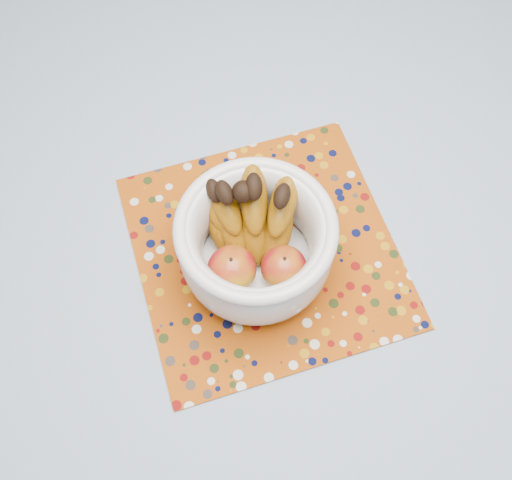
# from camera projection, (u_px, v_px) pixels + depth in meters

# --- Properties ---
(table) EXTENTS (1.20, 1.20, 0.75)m
(table) POSITION_uv_depth(u_px,v_px,m) (293.00, 223.00, 1.09)
(table) COLOR brown
(table) RESTS_ON ground
(tablecloth) EXTENTS (1.32, 1.32, 0.01)m
(tablecloth) POSITION_uv_depth(u_px,v_px,m) (295.00, 201.00, 1.01)
(tablecloth) COLOR #627FA3
(tablecloth) RESTS_ON table
(placemat) EXTENTS (0.52, 0.52, 0.00)m
(placemat) POSITION_uv_depth(u_px,v_px,m) (265.00, 250.00, 0.97)
(placemat) COLOR #9B4008
(placemat) RESTS_ON tablecloth
(fruit_bowl) EXTENTS (0.24, 0.24, 0.18)m
(fruit_bowl) POSITION_uv_depth(u_px,v_px,m) (251.00, 235.00, 0.89)
(fruit_bowl) COLOR silver
(fruit_bowl) RESTS_ON placemat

